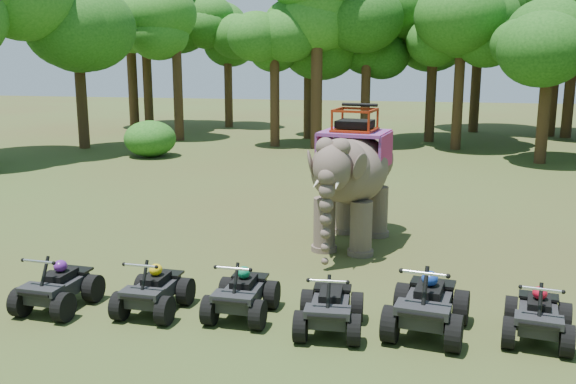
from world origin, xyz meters
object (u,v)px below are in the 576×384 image
elephant (353,176)px  atv_4 (428,297)px  atv_2 (242,287)px  atv_0 (57,280)px  atv_5 (539,309)px  atv_3 (330,300)px  atv_1 (153,284)px

elephant → atv_4: (1.91, -5.33, -1.14)m
elephant → atv_4: size_ratio=2.35×
elephant → atv_2: (-1.59, -5.27, -1.24)m
atv_0 → atv_2: 3.70m
atv_4 → atv_5: bearing=11.1°
elephant → atv_3: size_ratio=2.72×
atv_0 → atv_1: bearing=10.7°
atv_3 → atv_2: bearing=166.1°
atv_1 → atv_3: atv_3 is taller
atv_0 → atv_5: bearing=6.5°
atv_2 → atv_4: bearing=0.9°
elephant → atv_3: (0.17, -5.62, -1.24)m
atv_0 → atv_3: bearing=4.4°
atv_1 → atv_2: atv_2 is taller
elephant → atv_5: (3.82, -5.26, -1.25)m
atv_5 → atv_0: bearing=-168.4°
atv_0 → atv_1: (1.93, 0.22, -0.01)m
atv_1 → atv_3: size_ratio=0.97×
atv_0 → atv_2: (3.68, 0.36, -0.00)m
elephant → atv_4: 5.78m
atv_1 → elephant: bearing=60.8°
atv_4 → atv_5: (1.92, 0.07, -0.10)m
atv_3 → atv_4: bearing=6.6°
atv_5 → atv_2: bearing=-170.6°
atv_4 → atv_5: 1.92m
atv_1 → atv_3: bearing=-0.8°
atv_5 → atv_1: bearing=-169.5°
atv_1 → atv_5: (7.17, 0.15, 0.01)m
atv_1 → atv_5: 7.17m
atv_4 → atv_3: bearing=-161.8°
atv_2 → elephant: bearing=75.2°
atv_1 → atv_2: size_ratio=0.98×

